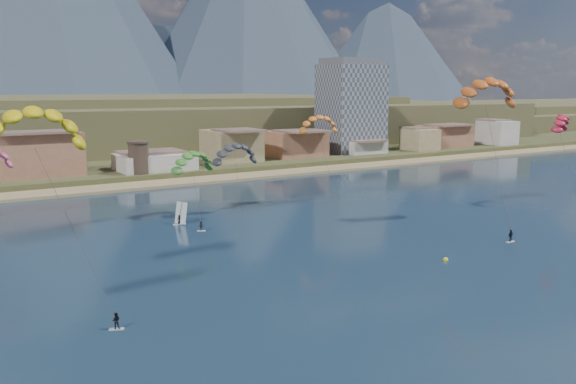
% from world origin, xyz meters
% --- Properties ---
extents(ground, '(2400.00, 2400.00, 0.00)m').
position_xyz_m(ground, '(0.00, 0.00, 0.00)').
color(ground, '#0D1E30').
rests_on(ground, ground).
extents(beach, '(2200.00, 12.00, 0.90)m').
position_xyz_m(beach, '(0.00, 106.00, 0.25)').
color(beach, tan).
rests_on(beach, ground).
extents(foothills, '(940.00, 210.00, 18.00)m').
position_xyz_m(foothills, '(22.39, 232.47, 9.08)').
color(foothills, brown).
rests_on(foothills, ground).
extents(apartment_tower, '(20.00, 16.00, 32.00)m').
position_xyz_m(apartment_tower, '(85.00, 128.00, 17.82)').
color(apartment_tower, gray).
rests_on(apartment_tower, ground).
extents(watchtower, '(5.82, 5.82, 8.60)m').
position_xyz_m(watchtower, '(5.00, 114.00, 6.37)').
color(watchtower, '#47382D').
rests_on(watchtower, ground).
extents(kitesurfer_yellow, '(11.83, 16.55, 24.84)m').
position_xyz_m(kitesurfer_yellow, '(-31.52, 34.66, 20.35)').
color(kitesurfer_yellow, silver).
rests_on(kitesurfer_yellow, ground).
extents(kitesurfer_orange, '(16.12, 18.00, 28.84)m').
position_xyz_m(kitesurfer_orange, '(44.27, 36.15, 24.02)').
color(kitesurfer_orange, silver).
rests_on(kitesurfer_orange, ground).
extents(kitesurfer_green, '(10.03, 15.45, 15.78)m').
position_xyz_m(kitesurfer_green, '(0.55, 66.86, 11.00)').
color(kitesurfer_green, silver).
rests_on(kitesurfer_green, ground).
extents(distant_kite_dark, '(9.43, 5.88, 15.88)m').
position_xyz_m(distant_kite_dark, '(7.71, 63.38, 12.51)').
color(distant_kite_dark, '#262626').
rests_on(distant_kite_dark, ground).
extents(distant_kite_orange, '(9.19, 6.55, 20.15)m').
position_xyz_m(distant_kite_orange, '(27.49, 64.42, 17.36)').
color(distant_kite_orange, '#262626').
rests_on(distant_kite_orange, ground).
extents(distant_kite_red, '(8.57, 7.16, 20.12)m').
position_xyz_m(distant_kite_red, '(69.42, 38.12, 17.50)').
color(distant_kite_red, '#262626').
rests_on(distant_kite_red, ground).
extents(windsurfer, '(2.29, 2.51, 3.98)m').
position_xyz_m(windsurfer, '(-4.28, 61.87, 1.26)').
color(windsurfer, silver).
rests_on(windsurfer, ground).
extents(buoy, '(0.74, 0.74, 0.74)m').
position_xyz_m(buoy, '(19.36, 20.82, 0.13)').
color(buoy, yellow).
rests_on(buoy, ground).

